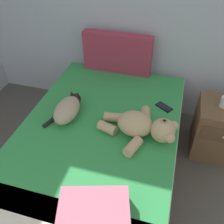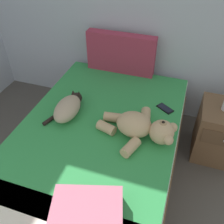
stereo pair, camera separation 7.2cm
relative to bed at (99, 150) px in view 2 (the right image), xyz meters
name	(u,v)px [view 2 (the right image)]	position (x,y,z in m)	size (l,w,h in m)	color
wall_back	(146,0)	(0.10, 1.07, 0.97)	(3.67, 0.06, 2.47)	silver
bed	(99,150)	(0.00, 0.00, 0.00)	(1.31, 1.96, 0.53)	brown
patterned_cushion	(121,53)	(-0.08, 0.91, 0.48)	(0.71, 0.11, 0.41)	#A5334C
cat	(68,108)	(-0.29, 0.08, 0.34)	(0.25, 0.43, 0.15)	tan
teddy_bear	(142,127)	(0.35, 0.02, 0.35)	(0.61, 0.54, 0.20)	tan
cell_phone	(165,108)	(0.48, 0.41, 0.27)	(0.16, 0.14, 0.01)	black
throw_pillow	(87,212)	(0.21, -0.72, 0.32)	(0.40, 0.28, 0.11)	#D1728C
nightstand	(221,132)	(1.02, 0.56, 0.01)	(0.44, 0.47, 0.54)	brown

